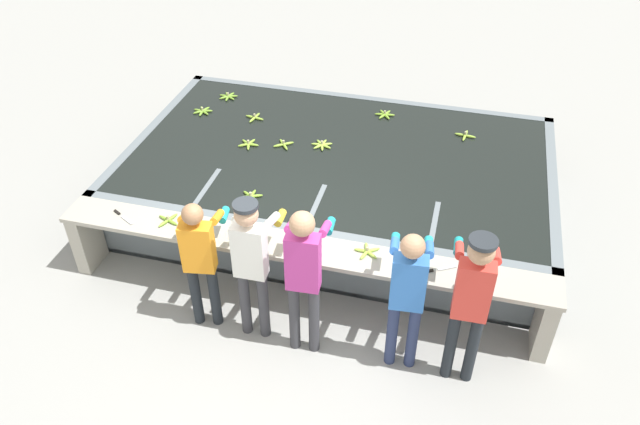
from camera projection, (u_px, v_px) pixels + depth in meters
ground_plane at (293, 316)px, 6.80m from camera, size 80.00×80.00×0.00m
wash_tank at (338, 181)px, 8.14m from camera, size 5.33×3.26×0.82m
work_ledge at (298, 261)px, 6.60m from camera, size 5.33×0.45×0.82m
worker_0 at (200, 254)px, 6.21m from camera, size 0.48×0.74×1.57m
worker_1 at (251, 256)px, 6.02m from camera, size 0.41×0.72×1.70m
worker_2 at (304, 269)px, 5.84m from camera, size 0.43×0.73×1.75m
worker_3 at (408, 289)px, 5.73m from camera, size 0.45×0.73×1.66m
worker_4 at (472, 296)px, 5.54m from camera, size 0.42×0.73×1.76m
banana_bunch_floating_0 at (248, 144)px, 8.04m from camera, size 0.26×0.28×0.08m
banana_bunch_floating_1 at (251, 196)px, 7.13m from camera, size 0.27×0.28×0.08m
banana_bunch_floating_2 at (322, 145)px, 8.02m from camera, size 0.28×0.28×0.08m
banana_bunch_floating_3 at (465, 135)px, 8.21m from camera, size 0.28×0.28×0.08m
banana_bunch_floating_4 at (284, 144)px, 8.03m from camera, size 0.25×0.25×0.08m
banana_bunch_floating_5 at (203, 111)px, 8.74m from camera, size 0.28×0.28×0.08m
banana_bunch_floating_6 at (228, 96)px, 9.08m from camera, size 0.28×0.28×0.08m
banana_bunch_floating_7 at (385, 115)px, 8.66m from camera, size 0.28×0.27×0.08m
banana_bunch_floating_8 at (255, 118)px, 8.59m from camera, size 0.28×0.28×0.08m
banana_bunch_ledge_0 at (367, 251)px, 6.38m from camera, size 0.26×0.28×0.08m
banana_bunch_ledge_1 at (168, 220)px, 6.78m from camera, size 0.27×0.27×0.08m
banana_bunch_ledge_2 at (242, 240)px, 6.52m from camera, size 0.27×0.27×0.08m
knife_0 at (121, 215)px, 6.87m from camera, size 0.32×0.20×0.02m
knife_1 at (435, 270)px, 6.17m from camera, size 0.32×0.20×0.02m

